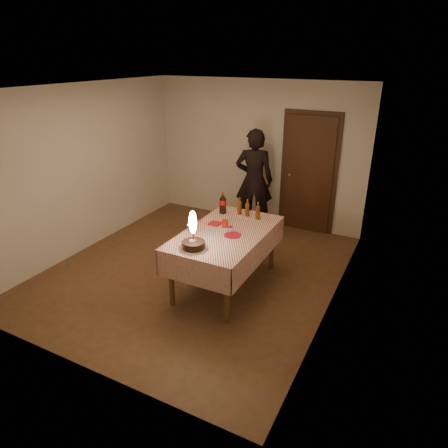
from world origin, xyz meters
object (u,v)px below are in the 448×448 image
at_px(dining_table, 226,239).
at_px(amber_bottle_left, 240,206).
at_px(photographer, 254,180).
at_px(red_cup, 225,224).
at_px(clear_cup, 230,230).
at_px(birthday_cake, 193,239).
at_px(amber_bottle_mid, 247,208).
at_px(amber_bottle_right, 258,211).
at_px(cola_bottle, 223,203).
at_px(red_plate, 233,235).

distance_m(dining_table, amber_bottle_left, 0.70).
distance_m(amber_bottle_left, photographer, 1.41).
xyz_separation_m(red_cup, clear_cup, (0.16, -0.15, -0.01)).
height_order(birthday_cake, amber_bottle_mid, birthday_cake).
height_order(red_cup, amber_bottle_right, amber_bottle_right).
relative_size(birthday_cake, cola_bottle, 1.53).
xyz_separation_m(cola_bottle, amber_bottle_left, (0.24, 0.08, -0.03)).
bearing_deg(cola_bottle, birthday_cake, -79.64).
height_order(birthday_cake, amber_bottle_right, birthday_cake).
bearing_deg(photographer, amber_bottle_right, -64.79).
relative_size(birthday_cake, red_cup, 4.85).
height_order(clear_cup, amber_bottle_left, amber_bottle_left).
relative_size(clear_cup, amber_bottle_left, 0.35).
relative_size(red_plate, amber_bottle_left, 0.86).
bearing_deg(amber_bottle_right, amber_bottle_mid, 167.32).
relative_size(red_cup, amber_bottle_right, 0.39).
xyz_separation_m(red_plate, cola_bottle, (-0.47, 0.64, 0.15)).
bearing_deg(amber_bottle_right, red_cup, -121.50).
xyz_separation_m(dining_table, cola_bottle, (-0.34, 0.58, 0.26)).
bearing_deg(cola_bottle, amber_bottle_left, 18.51).
relative_size(birthday_cake, amber_bottle_right, 1.90).
relative_size(clear_cup, photographer, 0.05).
height_order(red_plate, clear_cup, clear_cup).
bearing_deg(dining_table, amber_bottle_mid, 87.85).
xyz_separation_m(birthday_cake, cola_bottle, (-0.22, 1.19, 0.04)).
height_order(birthday_cake, clear_cup, birthday_cake).
relative_size(amber_bottle_left, amber_bottle_mid, 1.00).
height_order(red_cup, cola_bottle, cola_bottle).
relative_size(birthday_cake, red_plate, 2.20).
height_order(birthday_cake, red_cup, birthday_cake).
bearing_deg(photographer, amber_bottle_left, -75.33).
xyz_separation_m(red_cup, photographer, (-0.38, 1.89, 0.04)).
relative_size(clear_cup, amber_bottle_right, 0.35).
bearing_deg(amber_bottle_left, red_plate, -71.53).
bearing_deg(red_plate, amber_bottle_mid, 98.85).
bearing_deg(amber_bottle_mid, red_plate, -81.15).
xyz_separation_m(cola_bottle, photographer, (-0.12, 1.44, -0.06)).
xyz_separation_m(birthday_cake, amber_bottle_left, (0.02, 1.26, 0.00)).
distance_m(red_cup, amber_bottle_left, 0.53).
xyz_separation_m(red_plate, amber_bottle_mid, (-0.11, 0.70, 0.11)).
xyz_separation_m(clear_cup, amber_bottle_mid, (-0.05, 0.66, 0.07)).
bearing_deg(cola_bottle, clear_cup, -54.88).
xyz_separation_m(birthday_cake, red_cup, (0.04, 0.74, -0.07)).
bearing_deg(clear_cup, red_plate, -38.36).
xyz_separation_m(amber_bottle_mid, photographer, (-0.49, 1.38, -0.02)).
height_order(birthday_cake, amber_bottle_left, birthday_cake).
bearing_deg(photographer, dining_table, -77.05).
bearing_deg(red_plate, dining_table, 154.24).
bearing_deg(birthday_cake, red_plate, 64.68).
xyz_separation_m(clear_cup, cola_bottle, (-0.42, 0.59, 0.11)).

